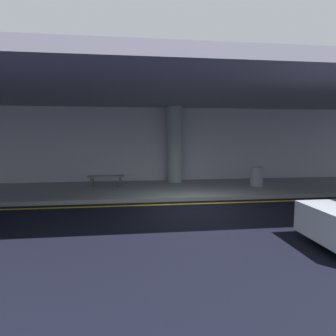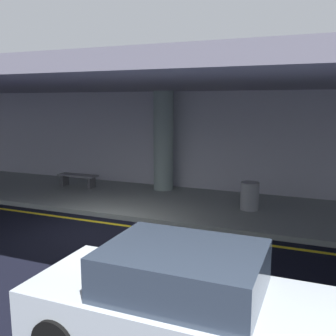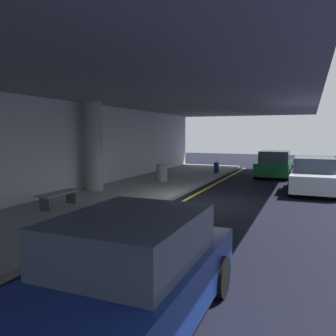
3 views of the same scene
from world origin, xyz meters
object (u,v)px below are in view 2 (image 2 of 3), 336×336
(support_column_left_mid, at_px, (163,141))
(bench_metal, at_px, (78,178))
(trash_bin_steel, at_px, (250,196))
(car_silver, at_px, (177,302))

(support_column_left_mid, xyz_separation_m, bench_metal, (-3.24, -0.87, -1.47))
(trash_bin_steel, bearing_deg, support_column_left_mid, 156.12)
(car_silver, distance_m, bench_metal, 10.38)
(support_column_left_mid, bearing_deg, car_silver, -65.94)
(bench_metal, bearing_deg, trash_bin_steel, -5.77)
(support_column_left_mid, bearing_deg, trash_bin_steel, -23.88)
(car_silver, relative_size, bench_metal, 2.56)
(support_column_left_mid, relative_size, trash_bin_steel, 4.29)
(support_column_left_mid, relative_size, car_silver, 0.89)
(car_silver, relative_size, trash_bin_steel, 4.82)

